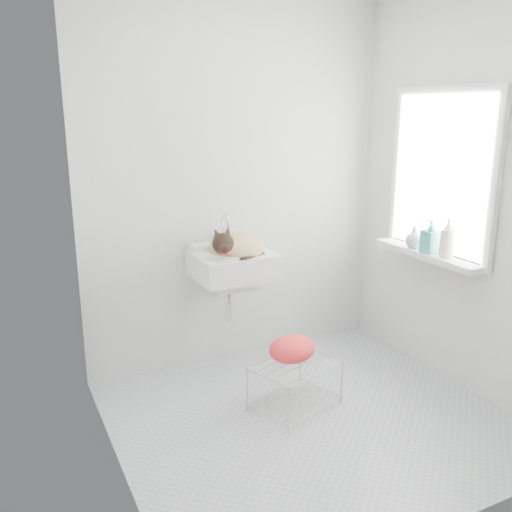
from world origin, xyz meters
name	(u,v)px	position (x,y,z in m)	size (l,w,h in m)	color
floor	(310,418)	(0.00, 0.00, 0.00)	(2.20, 2.00, 0.02)	#B6BFC5
back_wall	(238,185)	(0.00, 1.00, 1.25)	(2.20, 0.02, 2.50)	silver
right_wall	(467,194)	(1.10, 0.00, 1.25)	(0.02, 2.00, 2.50)	silver
left_wall	(105,228)	(-1.10, 0.00, 1.25)	(0.02, 2.00, 2.50)	silver
window_glass	(443,175)	(1.09, 0.20, 1.35)	(0.01, 0.80, 1.00)	white
window_frame	(441,175)	(1.07, 0.20, 1.35)	(0.04, 0.90, 1.10)	white
windowsill	(427,254)	(1.01, 0.20, 0.83)	(0.16, 0.88, 0.04)	white
sink	(233,253)	(-0.16, 0.74, 0.85)	(0.51, 0.44, 0.20)	white
faucet	(222,227)	(-0.16, 0.92, 0.99)	(0.18, 0.13, 0.18)	silver
cat	(236,247)	(-0.14, 0.72, 0.89)	(0.45, 0.39, 0.26)	tan
wire_rack	(295,384)	(-0.01, 0.16, 0.15)	(0.48, 0.34, 0.29)	silver
towel	(292,354)	(0.00, 0.21, 0.32)	(0.32, 0.23, 0.13)	#E35500
bottle_a	(446,258)	(1.00, 0.03, 0.85)	(0.08, 0.08, 0.21)	white
bottle_b	(429,253)	(1.00, 0.18, 0.85)	(0.10, 0.10, 0.22)	teal
bottle_c	(413,247)	(1.00, 0.33, 0.85)	(0.11, 0.11, 0.15)	#ABB5BD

